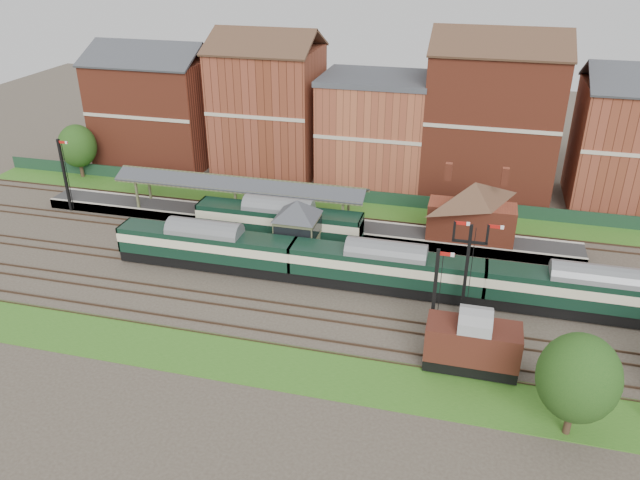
% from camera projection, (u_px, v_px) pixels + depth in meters
% --- Properties ---
extents(ground, '(160.00, 160.00, 0.00)m').
position_uv_depth(ground, '(321.00, 282.00, 53.83)').
color(ground, '#473D33').
rests_on(ground, ground).
extents(grass_back, '(90.00, 4.50, 0.06)m').
position_uv_depth(grass_back, '(358.00, 209.00, 67.67)').
color(grass_back, '#2D6619').
rests_on(grass_back, ground).
extents(grass_front, '(90.00, 5.00, 0.06)m').
position_uv_depth(grass_front, '(278.00, 366.00, 43.43)').
color(grass_front, '#2D6619').
rests_on(grass_front, ground).
extents(fence, '(90.00, 0.12, 1.50)m').
position_uv_depth(fence, '(361.00, 196.00, 69.08)').
color(fence, '#193823').
rests_on(fence, ground).
extents(platform, '(55.00, 3.40, 1.00)m').
position_uv_depth(platform, '(297.00, 224.00, 63.17)').
color(platform, '#2D2D2D').
rests_on(platform, ground).
extents(signal_box, '(5.40, 5.40, 6.00)m').
position_uv_depth(signal_box, '(298.00, 229.00, 55.89)').
color(signal_box, '#5F7251').
rests_on(signal_box, ground).
extents(brick_hut, '(3.20, 2.64, 2.94)m').
position_uv_depth(brick_hut, '(385.00, 259.00, 54.99)').
color(brick_hut, brown).
rests_on(brick_hut, ground).
extents(station_building, '(8.10, 8.10, 5.90)m').
position_uv_depth(station_building, '(472.00, 210.00, 57.81)').
color(station_building, brown).
rests_on(station_building, platform).
extents(canopy, '(26.00, 3.89, 4.08)m').
position_uv_depth(canopy, '(239.00, 181.00, 62.69)').
color(canopy, '#464B2F').
rests_on(canopy, platform).
extents(semaphore_bracket, '(3.60, 0.25, 8.18)m').
position_uv_depth(semaphore_bracket, '(467.00, 265.00, 46.90)').
color(semaphore_bracket, black).
rests_on(semaphore_bracket, ground).
extents(semaphore_platform_end, '(1.23, 0.25, 8.00)m').
position_uv_depth(semaphore_platform_end, '(65.00, 174.00, 65.62)').
color(semaphore_platform_end, black).
rests_on(semaphore_platform_end, ground).
extents(semaphore_siding, '(1.23, 0.25, 8.00)m').
position_uv_depth(semaphore_siding, '(434.00, 298.00, 43.67)').
color(semaphore_siding, black).
rests_on(semaphore_siding, ground).
extents(town_backdrop, '(69.00, 10.00, 16.00)m').
position_uv_depth(town_backdrop, '(373.00, 124.00, 72.38)').
color(town_backdrop, brown).
rests_on(town_backdrop, ground).
extents(dmu_train, '(48.22, 2.54, 3.70)m').
position_uv_depth(dmu_train, '(385.00, 268.00, 51.62)').
color(dmu_train, black).
rests_on(dmu_train, ground).
extents(platform_railcar, '(16.18, 2.55, 3.73)m').
position_uv_depth(platform_railcar, '(279.00, 221.00, 59.79)').
color(platform_railcar, black).
rests_on(platform_railcar, ground).
extents(goods_van_a, '(6.28, 2.72, 3.81)m').
position_uv_depth(goods_van_a, '(472.00, 344.00, 42.18)').
color(goods_van_a, black).
rests_on(goods_van_a, ground).
extents(tree_far, '(4.76, 4.76, 6.94)m').
position_uv_depth(tree_far, '(578.00, 378.00, 35.83)').
color(tree_far, '#382619').
rests_on(tree_far, ground).
extents(tree_back, '(4.48, 4.48, 6.55)m').
position_uv_depth(tree_back, '(77.00, 146.00, 74.78)').
color(tree_back, '#382619').
rests_on(tree_back, ground).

